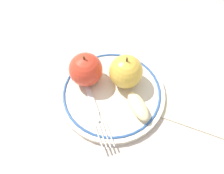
% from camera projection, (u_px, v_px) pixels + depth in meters
% --- Properties ---
extents(ground_plane, '(2.00, 2.00, 0.00)m').
position_uv_depth(ground_plane, '(118.00, 102.00, 0.58)').
color(ground_plane, '#B7A69A').
extents(plate, '(0.25, 0.25, 0.02)m').
position_uv_depth(plate, '(112.00, 93.00, 0.58)').
color(plate, beige).
rests_on(plate, ground_plane).
extents(apple_red_whole, '(0.08, 0.08, 0.09)m').
position_uv_depth(apple_red_whole, '(86.00, 69.00, 0.56)').
color(apple_red_whole, red).
rests_on(apple_red_whole, plate).
extents(apple_second_whole, '(0.08, 0.08, 0.09)m').
position_uv_depth(apple_second_whole, '(124.00, 71.00, 0.56)').
color(apple_second_whole, gold).
rests_on(apple_second_whole, plate).
extents(apple_slice_front, '(0.08, 0.08, 0.02)m').
position_uv_depth(apple_slice_front, '(138.00, 106.00, 0.54)').
color(apple_slice_front, beige).
rests_on(apple_slice_front, plate).
extents(fork, '(0.13, 0.15, 0.00)m').
position_uv_depth(fork, '(95.00, 109.00, 0.55)').
color(fork, silver).
rests_on(fork, plate).
extents(napkin_folded, '(0.16, 0.16, 0.01)m').
position_uv_depth(napkin_folded, '(199.00, 99.00, 0.58)').
color(napkin_folded, beige).
rests_on(napkin_folded, ground_plane).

